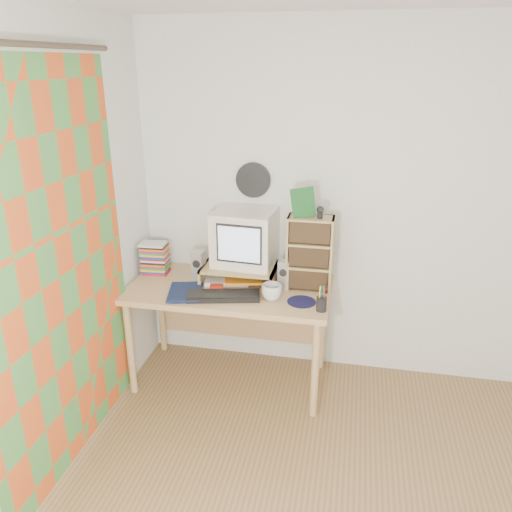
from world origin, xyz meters
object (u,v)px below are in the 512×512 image
at_px(desk, 232,301).
at_px(diary, 169,290).
at_px(cd_rack, 310,253).
at_px(mug, 272,292).
at_px(dvd_stack, 155,256).
at_px(crt_monitor, 244,238).
at_px(keyboard, 223,296).

relative_size(desk, diary, 5.22).
distance_m(desk, cd_rack, 0.67).
bearing_deg(desk, mug, -30.62).
bearing_deg(diary, dvd_stack, 111.82).
bearing_deg(mug, dvd_stack, 163.77).
distance_m(crt_monitor, cd_rack, 0.47).
bearing_deg(dvd_stack, cd_rack, -5.34).
bearing_deg(desk, keyboard, -88.46).
xyz_separation_m(dvd_stack, diary, (0.23, -0.33, -0.11)).
bearing_deg(dvd_stack, mug, -19.57).
distance_m(keyboard, dvd_stack, 0.69).
height_order(keyboard, diary, diary).
distance_m(desk, dvd_stack, 0.66).
relative_size(crt_monitor, diary, 1.51).
distance_m(keyboard, diary, 0.38).
distance_m(dvd_stack, cd_rack, 1.14).
height_order(crt_monitor, cd_rack, cd_rack).
height_order(desk, cd_rack, cd_rack).
height_order(dvd_stack, diary, dvd_stack).
bearing_deg(diary, mug, -7.79).
distance_m(dvd_stack, mug, 0.96).
bearing_deg(crt_monitor, keyboard, -97.74).
xyz_separation_m(crt_monitor, cd_rack, (0.46, -0.05, -0.06)).
distance_m(keyboard, mug, 0.32).
relative_size(mug, diary, 0.50).
xyz_separation_m(crt_monitor, keyboard, (-0.07, -0.32, -0.30)).
xyz_separation_m(keyboard, mug, (0.32, 0.05, 0.04)).
xyz_separation_m(dvd_stack, cd_rack, (1.13, -0.04, 0.12)).
xyz_separation_m(keyboard, diary, (-0.37, -0.01, 0.01)).
distance_m(desk, diary, 0.47).
bearing_deg(dvd_stack, diary, -58.70).
bearing_deg(crt_monitor, desk, -127.01).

